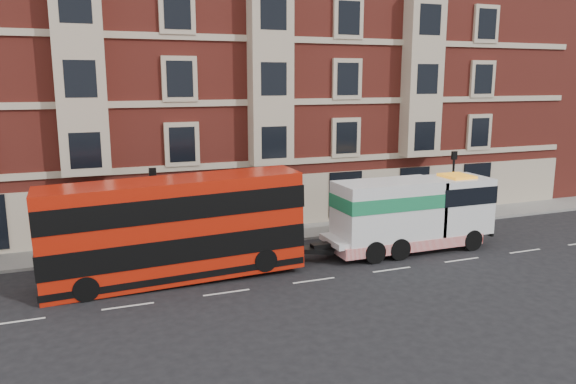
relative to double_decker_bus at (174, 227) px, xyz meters
name	(u,v)px	position (x,y,z in m)	size (l,w,h in m)	color
ground	(314,280)	(5.69, -2.30, -2.42)	(120.00, 120.00, 0.00)	black
sidewalk	(260,236)	(5.69, 5.20, -2.34)	(90.00, 3.00, 0.15)	slate
victorian_terrace	(230,59)	(6.19, 12.70, 7.65)	(45.00, 12.00, 20.40)	maroon
lamp_post_west	(154,204)	(-0.31, 3.90, 0.26)	(0.35, 0.15, 4.35)	black
lamp_post_east	(453,181)	(17.69, 3.90, 0.26)	(0.35, 0.15, 4.35)	black
double_decker_bus	(174,227)	(0.00, 0.00, 0.00)	(11.26, 2.59, 4.56)	red
tow_truck	(409,213)	(12.06, 0.00, -0.42)	(9.02, 2.67, 3.76)	white
pedestrian	(85,241)	(-3.64, 4.62, -1.50)	(0.56, 0.37, 1.53)	#192A33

